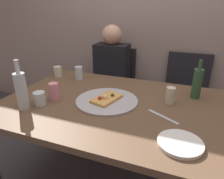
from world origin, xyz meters
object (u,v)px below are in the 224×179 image
(tumbler_far, at_px, (39,99))
(chair_right, at_px, (185,92))
(soda_can, at_px, (54,91))
(table_knife, at_px, (163,117))
(wine_glass, at_px, (170,95))
(short_glass, at_px, (58,72))
(dining_table, at_px, (117,112))
(chair_left, at_px, (114,82))
(beer_bottle, at_px, (21,90))
(tumbler_near, at_px, (79,73))
(plate_stack, at_px, (180,143))
(pizza_slice_last, at_px, (107,98))
(guest_in_sweater, at_px, (109,76))
(pizza_tray, at_px, (107,100))
(wine_bottle, at_px, (197,83))

(tumbler_far, height_order, chair_right, chair_right)
(soda_can, relative_size, chair_right, 0.14)
(tumbler_far, height_order, table_knife, tumbler_far)
(wine_glass, distance_m, chair_right, 0.85)
(tumbler_far, distance_m, soda_can, 0.11)
(soda_can, height_order, table_knife, soda_can)
(table_knife, bearing_deg, short_glass, 8.09)
(dining_table, xyz_separation_m, chair_left, (-0.37, 0.92, -0.15))
(beer_bottle, distance_m, short_glass, 0.65)
(tumbler_near, bearing_deg, chair_right, 33.16)
(tumbler_near, distance_m, tumbler_far, 0.53)
(plate_stack, bearing_deg, pizza_slice_last, 148.33)
(beer_bottle, distance_m, tumbler_near, 0.62)
(beer_bottle, height_order, guest_in_sweater, guest_in_sweater)
(pizza_tray, distance_m, short_glass, 0.71)
(dining_table, relative_size, chair_right, 1.76)
(beer_bottle, bearing_deg, soda_can, 61.61)
(pizza_tray, height_order, plate_stack, plate_stack)
(pizza_slice_last, distance_m, guest_in_sweater, 0.83)
(dining_table, relative_size, table_knife, 7.20)
(wine_bottle, bearing_deg, chair_right, 95.74)
(chair_right, height_order, guest_in_sweater, guest_in_sweater)
(pizza_slice_last, distance_m, chair_right, 1.08)
(wine_bottle, distance_m, tumbler_far, 1.09)
(beer_bottle, relative_size, soda_can, 2.65)
(pizza_slice_last, bearing_deg, plate_stack, -31.67)
(short_glass, distance_m, chair_left, 0.73)
(pizza_slice_last, xyz_separation_m, short_glass, (-0.62, 0.33, 0.02))
(short_glass, bearing_deg, chair_left, 60.58)
(chair_left, bearing_deg, dining_table, 111.78)
(wine_bottle, bearing_deg, tumbler_near, 177.67)
(wine_glass, bearing_deg, chair_left, 131.57)
(guest_in_sweater, bearing_deg, tumbler_far, 83.73)
(pizza_tray, xyz_separation_m, tumbler_far, (-0.40, -0.21, 0.04))
(pizza_tray, relative_size, table_knife, 1.96)
(tumbler_far, relative_size, wine_glass, 0.78)
(wine_bottle, distance_m, guest_in_sweater, 1.01)
(tumbler_far, bearing_deg, table_knife, 8.92)
(tumbler_near, bearing_deg, plate_stack, -35.23)
(table_knife, bearing_deg, pizza_slice_last, 18.67)
(pizza_tray, distance_m, beer_bottle, 0.56)
(pizza_slice_last, relative_size, short_glass, 2.58)
(dining_table, height_order, pizza_tray, pizza_tray)
(beer_bottle, bearing_deg, chair_right, 51.34)
(wine_bottle, xyz_separation_m, chair_right, (-0.06, 0.63, -0.34))
(wine_bottle, xyz_separation_m, beer_bottle, (-1.03, -0.58, 0.01))
(pizza_tray, distance_m, pizza_slice_last, 0.02)
(pizza_slice_last, xyz_separation_m, tumbler_near, (-0.40, 0.33, 0.04))
(beer_bottle, xyz_separation_m, wine_glass, (0.87, 0.42, -0.07))
(wine_bottle, relative_size, tumbler_near, 2.36)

